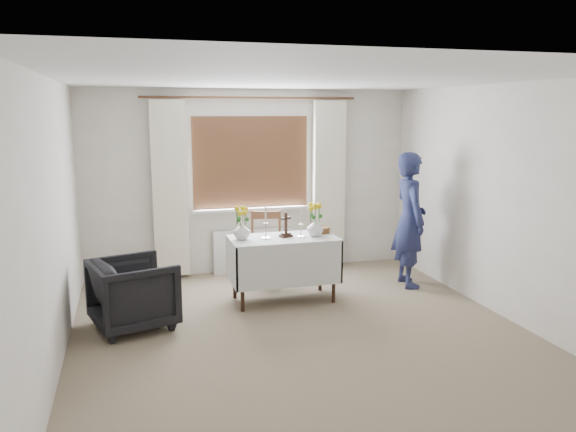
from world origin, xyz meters
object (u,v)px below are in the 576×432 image
object	(u,v)px
flower_vase_right	(315,227)
flower_vase_left	(242,231)
wooden_chair	(266,248)
armchair	(134,293)
person	(410,220)
wooden_cross	(286,225)
altar_table	(283,269)

from	to	relation	value
flower_vase_right	flower_vase_left	bearing A→B (deg)	175.80
wooden_chair	armchair	distance (m)	2.05
armchair	flower_vase_right	world-z (taller)	flower_vase_right
person	armchair	bearing A→B (deg)	105.43
armchair	wooden_cross	xyz separation A→B (m)	(1.74, 0.41, 0.55)
wooden_chair	flower_vase_left	bearing A→B (deg)	-108.28
person	wooden_cross	distance (m)	1.67
armchair	flower_vase_right	size ratio (longest dim) A/B	3.89
wooden_chair	flower_vase_left	xyz separation A→B (m)	(-0.46, -0.74, 0.41)
altar_table	armchair	bearing A→B (deg)	-167.28
altar_table	person	world-z (taller)	person
altar_table	armchair	world-z (taller)	altar_table
person	wooden_cross	world-z (taller)	person
altar_table	wooden_cross	distance (m)	0.53
altar_table	flower_vase_right	size ratio (longest dim) A/B	6.08
person	altar_table	bearing A→B (deg)	101.50
flower_vase_right	person	bearing A→B (deg)	7.47
person	flower_vase_right	bearing A→B (deg)	104.02
armchair	wooden_chair	bearing A→B (deg)	-71.65
altar_table	person	xyz separation A→B (m)	(1.70, 0.15, 0.47)
wooden_chair	wooden_cross	size ratio (longest dim) A/B	3.12
altar_table	armchair	xyz separation A→B (m)	(-1.71, -0.38, -0.02)
flower_vase_right	armchair	bearing A→B (deg)	-170.22
wooden_chair	flower_vase_right	size ratio (longest dim) A/B	4.49
altar_table	wooden_chair	world-z (taller)	wooden_chair
wooden_cross	wooden_chair	bearing A→B (deg)	73.76
flower_vase_left	flower_vase_right	bearing A→B (deg)	-4.20
armchair	flower_vase_right	xyz separation A→B (m)	(2.08, 0.36, 0.50)
wooden_chair	armchair	bearing A→B (deg)	-131.69
wooden_cross	flower_vase_right	size ratio (longest dim) A/B	1.44
altar_table	flower_vase_left	distance (m)	0.68
wooden_cross	flower_vase_left	bearing A→B (deg)	157.73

